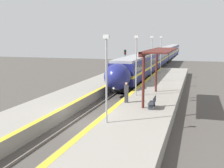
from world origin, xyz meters
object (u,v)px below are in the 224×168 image
lamppost_near (106,73)px  lamppost_farthest (161,52)px  person_waiting (126,92)px  railway_signal (125,62)px  platform_bench (153,102)px  lamppost_far (151,56)px  lamppost_mid (136,62)px  train (162,56)px

lamppost_near → lamppost_farthest: bearing=90.0°
person_waiting → railway_signal: railway_signal is taller
platform_bench → person_waiting: 2.75m
lamppost_near → lamppost_far: (0.00, 17.65, 0.00)m
person_waiting → lamppost_farthest: (0.15, 20.70, 2.27)m
person_waiting → lamppost_mid: 3.80m
railway_signal → lamppost_near: bearing=-78.5°
platform_bench → lamppost_farthest: (-2.25, 21.98, 2.69)m
lamppost_mid → railway_signal: bearing=108.1°
platform_bench → lamppost_farthest: bearing=95.8°
lamppost_mid → lamppost_farthest: same height
platform_bench → railway_signal: railway_signal is taller
lamppost_far → platform_bench: bearing=-80.3°
railway_signal → lamppost_near: size_ratio=0.82×
railway_signal → lamppost_farthest: lamppost_farthest is taller
lamppost_near → person_waiting: bearing=91.5°
platform_bench → railway_signal: bearing=110.4°
lamppost_near → lamppost_mid: size_ratio=1.00×
platform_bench → train: bearing=96.2°
railway_signal → lamppost_far: bearing=-49.9°
lamppost_near → lamppost_mid: bearing=90.0°
train → lamppost_far: lamppost_far is taller
train → lamppost_near: lamppost_near is taller
train → lamppost_mid: bearing=-86.4°
lamppost_far → lamppost_mid: bearing=-90.0°
platform_bench → lamppost_farthest: lamppost_farthest is taller
lamppost_farthest → lamppost_far: bearing=-90.0°
lamppost_far → lamppost_farthest: (0.00, 8.83, 0.00)m
person_waiting → lamppost_mid: bearing=87.2°
lamppost_near → lamppost_farthest: size_ratio=1.00×
lamppost_mid → lamppost_far: same height
train → railway_signal: size_ratio=17.23×
railway_signal → lamppost_far: (4.72, -5.61, 1.33)m
platform_bench → lamppost_near: bearing=-116.6°
train → person_waiting: (2.38, -43.00, -0.36)m
lamppost_mid → lamppost_farthest: 17.65m
train → lamppost_far: 31.29m
lamppost_far → lamppost_farthest: same height
railway_signal → lamppost_near: lamppost_near is taller
person_waiting → railway_signal: size_ratio=0.37×
person_waiting → platform_bench: bearing=-28.2°
lamppost_near → railway_signal: bearing=101.5°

